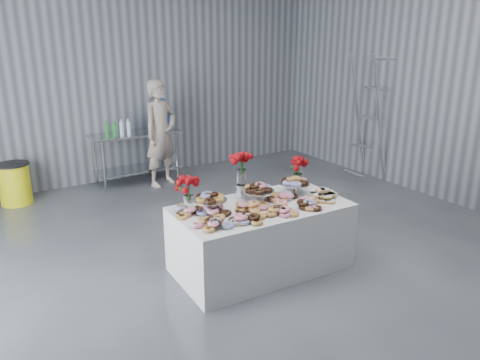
% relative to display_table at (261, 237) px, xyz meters
% --- Properties ---
extents(ground, '(9.00, 9.00, 0.00)m').
position_rel_display_table_xyz_m(ground, '(-0.30, -0.39, -0.38)').
color(ground, '#3D3F45').
rests_on(ground, ground).
extents(room_walls, '(8.04, 9.04, 4.02)m').
position_rel_display_table_xyz_m(room_walls, '(-0.57, -0.32, 2.26)').
color(room_walls, gray).
rests_on(room_walls, ground).
extents(display_table, '(1.94, 1.07, 0.75)m').
position_rel_display_table_xyz_m(display_table, '(0.00, 0.00, 0.00)').
color(display_table, white).
rests_on(display_table, ground).
extents(prep_table, '(1.50, 0.60, 0.90)m').
position_rel_display_table_xyz_m(prep_table, '(-0.07, 3.71, 0.24)').
color(prep_table, silver).
rests_on(prep_table, ground).
extents(donut_mounds, '(1.83, 0.87, 0.09)m').
position_rel_display_table_xyz_m(donut_mounds, '(0.00, -0.05, 0.42)').
color(donut_mounds, '#BA8544').
rests_on(donut_mounds, display_table).
extents(cake_stand_left, '(0.36, 0.36, 0.17)m').
position_rel_display_table_xyz_m(cake_stand_left, '(-0.54, 0.17, 0.52)').
color(cake_stand_left, silver).
rests_on(cake_stand_left, display_table).
extents(cake_stand_mid, '(0.36, 0.36, 0.17)m').
position_rel_display_table_xyz_m(cake_stand_mid, '(0.06, 0.15, 0.52)').
color(cake_stand_mid, silver).
rests_on(cake_stand_mid, display_table).
extents(cake_stand_right, '(0.36, 0.36, 0.17)m').
position_rel_display_table_xyz_m(cake_stand_right, '(0.56, 0.13, 0.52)').
color(cake_stand_right, silver).
rests_on(cake_stand_right, display_table).
extents(danish_pile, '(0.48, 0.48, 0.11)m').
position_rel_display_table_xyz_m(danish_pile, '(0.74, -0.18, 0.43)').
color(danish_pile, white).
rests_on(danish_pile, display_table).
extents(bouquet_left, '(0.26, 0.26, 0.42)m').
position_rel_display_table_xyz_m(bouquet_left, '(-0.74, 0.28, 0.67)').
color(bouquet_left, white).
rests_on(bouquet_left, display_table).
extents(bouquet_right, '(0.26, 0.26, 0.42)m').
position_rel_display_table_xyz_m(bouquet_right, '(0.71, 0.27, 0.67)').
color(bouquet_right, white).
rests_on(bouquet_right, display_table).
extents(bouquet_center, '(0.26, 0.26, 0.57)m').
position_rel_display_table_xyz_m(bouquet_center, '(-0.04, 0.35, 0.75)').
color(bouquet_center, silver).
rests_on(bouquet_center, display_table).
extents(water_jug, '(0.28, 0.28, 0.55)m').
position_rel_display_table_xyz_m(water_jug, '(0.43, 3.71, 0.77)').
color(water_jug, '#4689EE').
rests_on(water_jug, prep_table).
extents(drink_bottles, '(0.54, 0.08, 0.27)m').
position_rel_display_table_xyz_m(drink_bottles, '(-0.39, 3.61, 0.66)').
color(drink_bottles, '#268C33').
rests_on(drink_bottles, prep_table).
extents(person, '(0.77, 0.64, 1.80)m').
position_rel_display_table_xyz_m(person, '(0.26, 3.37, 0.53)').
color(person, '#CC8C93').
rests_on(person, ground).
extents(trash_barrel, '(0.50, 0.50, 0.64)m').
position_rel_display_table_xyz_m(trash_barrel, '(-2.04, 3.71, -0.05)').
color(trash_barrel, '#FBEF15').
rests_on(trash_barrel, ground).
extents(stepladder, '(0.77, 0.55, 2.23)m').
position_rel_display_table_xyz_m(stepladder, '(3.45, 1.73, 0.74)').
color(stepladder, silver).
rests_on(stepladder, ground).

